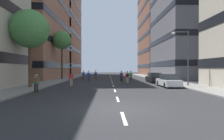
# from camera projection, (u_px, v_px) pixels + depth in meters

# --- Properties ---
(ground_plane) EXTENTS (133.87, 133.87, 0.00)m
(ground_plane) POSITION_uv_depth(u_px,v_px,m) (112.00, 81.00, 32.57)
(ground_plane) COLOR #28282B
(sidewalk_left) EXTENTS (3.26, 61.36, 0.14)m
(sidewalk_left) POSITION_uv_depth(u_px,v_px,m) (62.00, 79.00, 35.14)
(sidewalk_left) COLOR gray
(sidewalk_left) RESTS_ON ground_plane
(sidewalk_right) EXTENTS (3.26, 61.36, 0.14)m
(sidewalk_right) POSITION_uv_depth(u_px,v_px,m) (160.00, 79.00, 35.58)
(sidewalk_right) COLOR gray
(sidewalk_right) RESTS_ON ground_plane
(lane_markings) EXTENTS (0.16, 52.20, 0.01)m
(lane_markings) POSITION_uv_depth(u_px,v_px,m) (112.00, 80.00, 33.26)
(lane_markings) COLOR silver
(lane_markings) RESTS_ON ground_plane
(building_left_far) EXTENTS (17.02, 22.55, 35.13)m
(building_left_far) POSITION_uv_depth(u_px,v_px,m) (51.00, 21.00, 60.98)
(building_left_far) COLOR #9E6B51
(building_left_far) RESTS_ON ground_plane
(building_right_mid) EXTENTS (17.02, 18.98, 31.37)m
(building_right_mid) POSITION_uv_depth(u_px,v_px,m) (198.00, 7.00, 41.52)
(building_right_mid) COLOR slate
(building_right_mid) RESTS_ON ground_plane
(building_right_far) EXTENTS (17.02, 20.93, 28.71)m
(building_right_far) POSITION_uv_depth(u_px,v_px,m) (168.00, 31.00, 61.93)
(building_right_far) COLOR brown
(building_right_far) RESTS_ON ground_plane
(parked_car_near) EXTENTS (1.82, 4.40, 1.52)m
(parked_car_near) POSITION_uv_depth(u_px,v_px,m) (154.00, 78.00, 28.78)
(parked_car_near) COLOR black
(parked_car_near) RESTS_ON ground_plane
(parked_car_mid) EXTENTS (1.82, 4.40, 1.52)m
(parked_car_mid) POSITION_uv_depth(u_px,v_px,m) (168.00, 81.00, 22.00)
(parked_car_mid) COLOR silver
(parked_car_mid) RESTS_ON ground_plane
(street_tree_near) EXTENTS (4.20, 4.20, 8.49)m
(street_tree_near) POSITION_uv_depth(u_px,v_px,m) (30.00, 29.00, 20.56)
(street_tree_near) COLOR #4C3823
(street_tree_near) RESTS_ON sidewalk_left
(street_tree_mid) EXTENTS (3.43, 3.43, 9.02)m
(street_tree_mid) POSITION_uv_depth(u_px,v_px,m) (62.00, 41.00, 34.94)
(street_tree_mid) COLOR #4C3823
(street_tree_mid) RESTS_ON sidewalk_left
(streetlamp_right) EXTENTS (2.13, 0.30, 6.50)m
(streetlamp_right) POSITION_uv_depth(u_px,v_px,m) (185.00, 52.00, 22.37)
(streetlamp_right) COLOR #3F3F44
(streetlamp_right) RESTS_ON sidewalk_right
(skater_0) EXTENTS (0.56, 0.92, 1.78)m
(skater_0) POSITION_uv_depth(u_px,v_px,m) (121.00, 75.00, 30.23)
(skater_0) COLOR brown
(skater_0) RESTS_ON ground_plane
(skater_1) EXTENTS (0.57, 0.92, 1.78)m
(skater_1) POSITION_uv_depth(u_px,v_px,m) (36.00, 82.00, 15.98)
(skater_1) COLOR brown
(skater_1) RESTS_ON ground_plane
(skater_2) EXTENTS (0.54, 0.91, 1.78)m
(skater_2) POSITION_uv_depth(u_px,v_px,m) (131.00, 76.00, 29.88)
(skater_2) COLOR brown
(skater_2) RESTS_ON ground_plane
(skater_3) EXTENTS (0.55, 0.91, 1.78)m
(skater_3) POSITION_uv_depth(u_px,v_px,m) (71.00, 78.00, 22.82)
(skater_3) COLOR brown
(skater_3) RESTS_ON ground_plane
(skater_4) EXTENTS (0.57, 0.92, 1.78)m
(skater_4) POSITION_uv_depth(u_px,v_px,m) (83.00, 75.00, 34.41)
(skater_4) COLOR brown
(skater_4) RESTS_ON ground_plane
(skater_5) EXTENTS (0.54, 0.91, 1.78)m
(skater_5) POSITION_uv_depth(u_px,v_px,m) (89.00, 76.00, 30.34)
(skater_5) COLOR brown
(skater_5) RESTS_ON ground_plane
(skater_6) EXTENTS (0.56, 0.92, 1.78)m
(skater_6) POSITION_uv_depth(u_px,v_px,m) (96.00, 74.00, 35.47)
(skater_6) COLOR brown
(skater_6) RESTS_ON ground_plane
(skater_7) EXTENTS (0.55, 0.91, 1.78)m
(skater_7) POSITION_uv_depth(u_px,v_px,m) (127.00, 76.00, 26.86)
(skater_7) COLOR brown
(skater_7) RESTS_ON ground_plane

